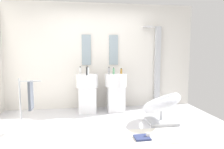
{
  "coord_description": "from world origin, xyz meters",
  "views": [
    {
      "loc": [
        -0.42,
        -3.42,
        1.39
      ],
      "look_at": [
        0.15,
        0.55,
        0.95
      ],
      "focal_mm": 32.15,
      "sensor_mm": 36.0,
      "label": 1
    }
  ],
  "objects_px": {
    "towel_rack": "(29,97)",
    "soap_bottle_white": "(80,71)",
    "pedestal_sink_left": "(87,91)",
    "soap_bottle_clear": "(88,71)",
    "lounge_chair": "(161,106)",
    "magazine_navy": "(142,137)",
    "pedestal_sink_right": "(116,90)",
    "soap_bottle_black": "(87,71)",
    "coffee_mug": "(148,135)",
    "soap_bottle_amber": "(121,71)",
    "soap_bottle_grey": "(109,71)",
    "soap_bottle_green": "(114,71)",
    "shower_column": "(157,65)"
  },
  "relations": [
    {
      "from": "towel_rack",
      "to": "soap_bottle_white",
      "type": "bearing_deg",
      "value": 53.24
    },
    {
      "from": "pedestal_sink_left",
      "to": "soap_bottle_clear",
      "type": "distance_m",
      "value": 0.52
    },
    {
      "from": "lounge_chair",
      "to": "magazine_navy",
      "type": "distance_m",
      "value": 0.96
    },
    {
      "from": "pedestal_sink_right",
      "to": "soap_bottle_black",
      "type": "height_order",
      "value": "soap_bottle_black"
    },
    {
      "from": "pedestal_sink_left",
      "to": "coffee_mug",
      "type": "height_order",
      "value": "pedestal_sink_left"
    },
    {
      "from": "soap_bottle_amber",
      "to": "soap_bottle_grey",
      "type": "distance_m",
      "value": 0.31
    },
    {
      "from": "towel_rack",
      "to": "soap_bottle_black",
      "type": "xyz_separation_m",
      "value": [
        1.02,
        0.91,
        0.35
      ]
    },
    {
      "from": "soap_bottle_amber",
      "to": "pedestal_sink_right",
      "type": "bearing_deg",
      "value": -162.91
    },
    {
      "from": "soap_bottle_black",
      "to": "soap_bottle_grey",
      "type": "xyz_separation_m",
      "value": [
        0.51,
        0.15,
        -0.01
      ]
    },
    {
      "from": "towel_rack",
      "to": "magazine_navy",
      "type": "distance_m",
      "value": 2.04
    },
    {
      "from": "soap_bottle_white",
      "to": "soap_bottle_black",
      "type": "bearing_deg",
      "value": -58.47
    },
    {
      "from": "magazine_navy",
      "to": "pedestal_sink_right",
      "type": "bearing_deg",
      "value": 94.42
    },
    {
      "from": "lounge_chair",
      "to": "towel_rack",
      "type": "distance_m",
      "value": 2.47
    },
    {
      "from": "soap_bottle_amber",
      "to": "soap_bottle_green",
      "type": "height_order",
      "value": "soap_bottle_green"
    },
    {
      "from": "shower_column",
      "to": "soap_bottle_grey",
      "type": "height_order",
      "value": "shower_column"
    },
    {
      "from": "pedestal_sink_right",
      "to": "towel_rack",
      "type": "height_order",
      "value": "pedestal_sink_right"
    },
    {
      "from": "soap_bottle_black",
      "to": "soap_bottle_green",
      "type": "bearing_deg",
      "value": 4.35
    },
    {
      "from": "lounge_chair",
      "to": "soap_bottle_black",
      "type": "xyz_separation_m",
      "value": [
        -1.43,
        0.8,
        0.63
      ]
    },
    {
      "from": "soap_bottle_amber",
      "to": "soap_bottle_black",
      "type": "relative_size",
      "value": 0.69
    },
    {
      "from": "coffee_mug",
      "to": "soap_bottle_amber",
      "type": "distance_m",
      "value": 1.91
    },
    {
      "from": "magazine_navy",
      "to": "shower_column",
      "type": "bearing_deg",
      "value": 62.56
    },
    {
      "from": "towel_rack",
      "to": "magazine_navy",
      "type": "height_order",
      "value": "towel_rack"
    },
    {
      "from": "shower_column",
      "to": "coffee_mug",
      "type": "xyz_separation_m",
      "value": [
        -0.85,
        -1.93,
        -1.03
      ]
    },
    {
      "from": "lounge_chair",
      "to": "soap_bottle_black",
      "type": "distance_m",
      "value": 1.75
    },
    {
      "from": "pedestal_sink_right",
      "to": "magazine_navy",
      "type": "height_order",
      "value": "pedestal_sink_right"
    },
    {
      "from": "coffee_mug",
      "to": "soap_bottle_amber",
      "type": "xyz_separation_m",
      "value": [
        -0.13,
        1.68,
        0.9
      ]
    },
    {
      "from": "pedestal_sink_right",
      "to": "soap_bottle_black",
      "type": "distance_m",
      "value": 0.85
    },
    {
      "from": "soap_bottle_clear",
      "to": "soap_bottle_amber",
      "type": "distance_m",
      "value": 0.83
    },
    {
      "from": "magazine_navy",
      "to": "towel_rack",
      "type": "bearing_deg",
      "value": 161.5
    },
    {
      "from": "soap_bottle_white",
      "to": "soap_bottle_green",
      "type": "bearing_deg",
      "value": -15.38
    },
    {
      "from": "pedestal_sink_left",
      "to": "lounge_chair",
      "type": "distance_m",
      "value": 1.73
    },
    {
      "from": "pedestal_sink_right",
      "to": "soap_bottle_amber",
      "type": "bearing_deg",
      "value": 17.09
    },
    {
      "from": "soap_bottle_green",
      "to": "towel_rack",
      "type": "bearing_deg",
      "value": -149.64
    },
    {
      "from": "pedestal_sink_right",
      "to": "lounge_chair",
      "type": "xyz_separation_m",
      "value": [
        0.75,
        -0.97,
        -0.15
      ]
    },
    {
      "from": "pedestal_sink_left",
      "to": "soap_bottle_green",
      "type": "xyz_separation_m",
      "value": [
        0.61,
        -0.12,
        0.47
      ]
    },
    {
      "from": "pedestal_sink_right",
      "to": "soap_bottle_black",
      "type": "relative_size",
      "value": 5.03
    },
    {
      "from": "shower_column",
      "to": "soap_bottle_amber",
      "type": "xyz_separation_m",
      "value": [
        -0.98,
        -0.25,
        -0.13
      ]
    },
    {
      "from": "magazine_navy",
      "to": "coffee_mug",
      "type": "height_order",
      "value": "coffee_mug"
    },
    {
      "from": "lounge_chair",
      "to": "soap_bottle_black",
      "type": "bearing_deg",
      "value": 150.65
    },
    {
      "from": "lounge_chair",
      "to": "coffee_mug",
      "type": "height_order",
      "value": "lounge_chair"
    },
    {
      "from": "lounge_chair",
      "to": "towel_rack",
      "type": "xyz_separation_m",
      "value": [
        -2.45,
        -0.11,
        0.28
      ]
    },
    {
      "from": "soap_bottle_white",
      "to": "soap_bottle_grey",
      "type": "xyz_separation_m",
      "value": [
        0.67,
        -0.11,
        -0.0
      ]
    },
    {
      "from": "pedestal_sink_right",
      "to": "towel_rack",
      "type": "xyz_separation_m",
      "value": [
        -1.7,
        -1.07,
        0.13
      ]
    },
    {
      "from": "pedestal_sink_right",
      "to": "towel_rack",
      "type": "distance_m",
      "value": 2.01
    },
    {
      "from": "soap_bottle_black",
      "to": "soap_bottle_grey",
      "type": "distance_m",
      "value": 0.53
    },
    {
      "from": "soap_bottle_clear",
      "to": "soap_bottle_green",
      "type": "height_order",
      "value": "soap_bottle_clear"
    },
    {
      "from": "magazine_navy",
      "to": "coffee_mug",
      "type": "xyz_separation_m",
      "value": [
        0.11,
        0.01,
        0.03
      ]
    },
    {
      "from": "soap_bottle_green",
      "to": "soap_bottle_grey",
      "type": "height_order",
      "value": "soap_bottle_grey"
    },
    {
      "from": "towel_rack",
      "to": "soap_bottle_white",
      "type": "distance_m",
      "value": 1.49
    },
    {
      "from": "pedestal_sink_right",
      "to": "soap_bottle_amber",
      "type": "distance_m",
      "value": 0.48
    }
  ]
}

